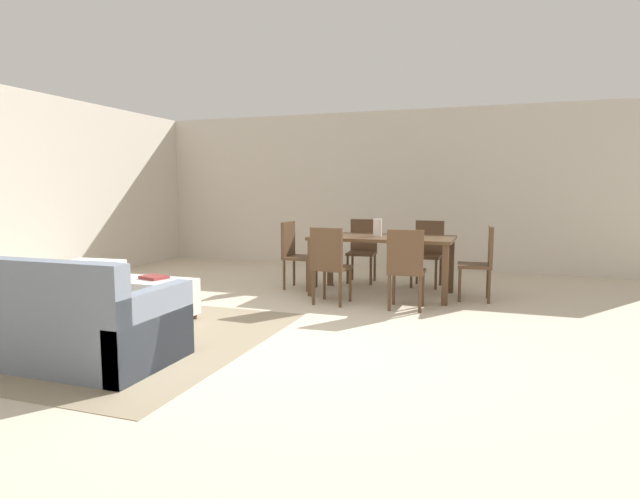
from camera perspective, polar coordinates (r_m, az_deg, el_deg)
ground_plane at (r=4.55m, az=-3.25°, el=-10.81°), size 10.80×10.80×0.00m
wall_back at (r=9.17m, az=8.69°, el=6.44°), size 9.00×0.12×2.70m
area_rug at (r=5.33m, az=-22.68°, el=-8.66°), size 3.00×2.80×0.01m
couch at (r=4.80m, az=-28.13°, el=-7.04°), size 2.18×0.91×0.86m
ottoman_table at (r=5.75m, az=-18.72°, el=-4.94°), size 1.05×0.51×0.43m
dining_table at (r=6.77m, az=6.86°, el=0.71°), size 1.79×0.92×0.76m
dining_chair_near_left at (r=6.13m, az=1.02°, el=-1.29°), size 0.43×0.43×0.92m
dining_chair_near_right at (r=5.92m, az=9.38°, el=-1.67°), size 0.42×0.42×0.92m
dining_chair_far_left at (r=7.72m, az=4.68°, el=0.31°), size 0.42×0.42×0.92m
dining_chair_far_right at (r=7.51m, az=11.72°, el=0.02°), size 0.43×0.43×0.92m
dining_chair_head_east at (r=6.67m, az=17.30°, el=-0.96°), size 0.43×0.43×0.92m
dining_chair_head_west at (r=7.18m, az=-2.79°, el=-0.15°), size 0.41×0.41×0.92m
vase_centerpiece at (r=6.74m, az=6.31°, el=2.39°), size 0.11×0.11×0.23m
book_on_ottoman at (r=5.71m, az=-17.70°, el=-2.91°), size 0.30×0.26×0.03m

